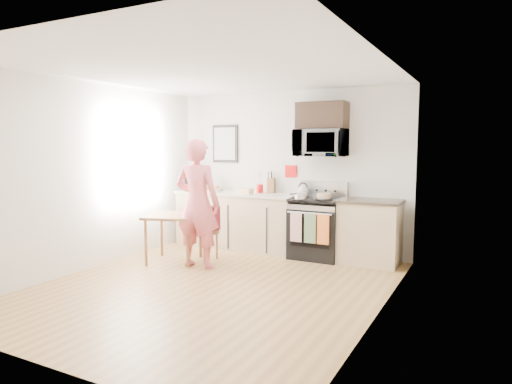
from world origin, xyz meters
The scene contains 28 objects.
floor centered at (0.00, 0.00, 0.00)m, with size 4.60×4.60×0.00m, color olive.
back_wall centered at (0.00, 2.30, 1.30)m, with size 4.00×0.04×2.60m, color white.
front_wall centered at (0.00, -2.30, 1.30)m, with size 4.00×0.04×2.60m, color white.
left_wall centered at (-2.00, 0.00, 1.30)m, with size 0.04×4.60×2.60m, color white.
right_wall centered at (2.00, 0.00, 1.30)m, with size 0.04×4.60×2.60m, color white.
ceiling centered at (0.00, 0.00, 2.60)m, with size 4.00×4.60×0.04m, color white.
window centered at (-1.96, 0.80, 1.55)m, with size 0.06×1.40×1.50m.
cabinet_left centered at (-0.80, 2.00, 0.45)m, with size 2.10×0.60×0.90m, color #CEB484.
countertop_left centered at (-0.80, 2.00, 0.92)m, with size 2.14×0.64×0.04m, color beige.
cabinet_right centered at (1.43, 2.00, 0.45)m, with size 0.84×0.60×0.90m, color #CEB484.
countertop_right centered at (1.43, 2.00, 0.92)m, with size 0.88×0.64×0.04m, color black.
range centered at (0.63, 1.98, 0.44)m, with size 0.76×0.70×1.16m.
microwave centered at (0.63, 2.08, 1.76)m, with size 0.76×0.51×0.42m, color silver.
upper_cabinet centered at (0.63, 2.12, 2.18)m, with size 0.76×0.35×0.40m, color black.
wall_art centered at (-1.20, 2.28, 1.75)m, with size 0.50×0.04×0.65m.
wall_trivet centered at (0.05, 2.28, 1.30)m, with size 0.20×0.02×0.20m, color #AD0E0F.
person centered at (-0.69, 0.68, 0.91)m, with size 0.66×0.44×1.82m, color #DE3D4F.
dining_table centered at (-1.17, 0.77, 0.63)m, with size 0.83×0.83×0.71m.
chair centered at (-0.73, 1.04, 0.54)m, with size 0.42×0.38×0.84m.
knife_block centered at (-0.27, 2.21, 1.06)m, with size 0.11×0.15×0.24m, color brown.
utensil_crock centered at (-0.44, 2.13, 1.07)m, with size 0.11×0.11×0.33m.
fruit_bowl centered at (-1.23, 2.07, 0.98)m, with size 0.23×0.23×0.09m.
milk_carton centered at (-1.39, 2.02, 1.08)m, with size 0.10×0.10×0.27m, color tan.
coffee_maker centered at (-1.75, 2.08, 1.11)m, with size 0.28×0.33×0.35m.
bread_bag centered at (-0.56, 1.83, 0.99)m, with size 0.27×0.13×0.10m, color #D4B76F.
cake centered at (0.76, 1.88, 0.97)m, with size 0.26×0.26×0.09m.
kettle centered at (0.35, 2.07, 1.02)m, with size 0.18×0.18×0.22m.
pot centered at (0.43, 1.77, 0.97)m, with size 0.18×0.30×0.09m.
Camera 1 is at (2.99, -4.56, 1.74)m, focal length 32.00 mm.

